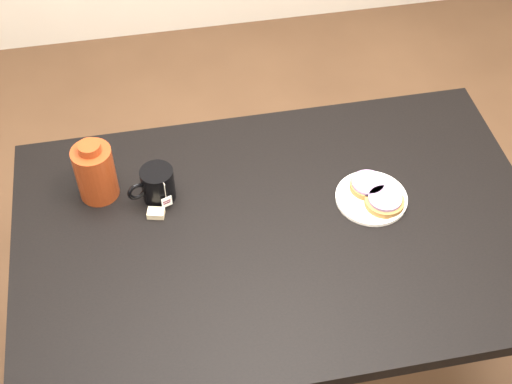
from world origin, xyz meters
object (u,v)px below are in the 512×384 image
Objects in this scene: plate at (371,197)px; mug at (157,184)px; table at (279,247)px; bagel_package at (95,172)px; teabag_pouch at (156,213)px; bagel_back at (368,185)px; bagel_front at (385,201)px.

mug is at bearing 168.25° from plate.
bagel_package is at bearing 154.99° from table.
mug is 3.17× the size of teabag_pouch.
bagel_back is (-0.00, 0.03, 0.02)m from plate.
bagel_front is at bearing -33.77° from mug.
bagel_package reaches higher than bagel_front.
bagel_package is (-0.73, 0.13, 0.06)m from bagel_back.
bagel_back is at bearing -10.24° from bagel_package.
table is at bearing -48.78° from mug.
teabag_pouch is 0.20m from bagel_package.
table is 7.57× the size of bagel_package.
bagel_package is at bearing 142.52° from teabag_pouch.
mug reaches higher than bagel_back.
bagel_back is 0.07m from bagel_front.
table is at bearing -169.12° from plate.
teabag_pouch reaches higher than table.
bagel_front is 0.78m from bagel_package.
bagel_front is 3.36× the size of teabag_pouch.
bagel_front is (0.03, -0.07, -0.00)m from bagel_back.
plate is at bearing -31.34° from mug.
mug is (-0.30, 0.17, 0.13)m from table.
mug is at bearing 150.81° from table.
bagel_front is at bearing -51.74° from plate.
plate is at bearing -85.60° from bagel_back.
mug is at bearing -16.14° from bagel_package.
mug reaches higher than bagel_front.
teabag_pouch is at bearing 174.74° from plate.
mug is at bearing 165.82° from bagel_front.
plate is 0.58m from mug.
table is 0.30m from bagel_back.
bagel_back is (0.26, 0.08, 0.11)m from table.
bagel_front is at bearing -14.59° from bagel_package.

